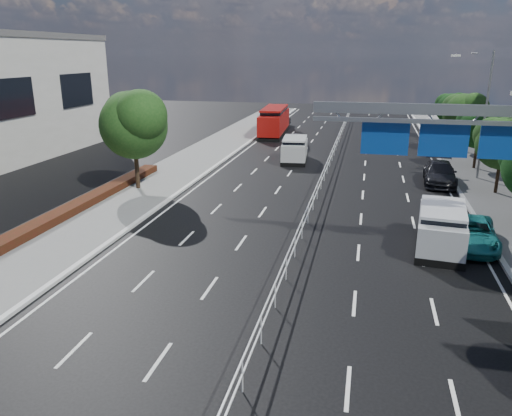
% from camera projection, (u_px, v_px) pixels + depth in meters
% --- Properties ---
extents(ground, '(160.00, 160.00, 0.00)m').
position_uv_depth(ground, '(249.00, 374.00, 14.33)').
color(ground, black).
rests_on(ground, ground).
extents(median_fence, '(0.05, 85.00, 1.02)m').
position_uv_depth(median_fence, '(323.00, 176.00, 35.12)').
color(median_fence, silver).
rests_on(median_fence, ground).
extents(overhead_gantry, '(10.24, 0.38, 7.45)m').
position_uv_depth(overhead_gantry, '(464.00, 134.00, 20.60)').
color(overhead_gantry, gray).
rests_on(overhead_gantry, ground).
extents(streetlight_far, '(2.78, 2.40, 9.00)m').
position_uv_depth(streetlight_far, '(482.00, 107.00, 34.78)').
color(streetlight_far, gray).
rests_on(streetlight_far, ground).
extents(near_tree_back, '(4.84, 4.51, 6.69)m').
position_uv_depth(near_tree_back, '(134.00, 121.00, 32.20)').
color(near_tree_back, black).
rests_on(near_tree_back, ground).
extents(far_tree_e, '(3.63, 3.38, 5.13)m').
position_uv_depth(far_tree_e, '(504.00, 140.00, 31.37)').
color(far_tree_e, black).
rests_on(far_tree_e, ground).
extents(far_tree_f, '(3.52, 3.28, 5.02)m').
position_uv_depth(far_tree_f, '(480.00, 125.00, 38.37)').
color(far_tree_f, black).
rests_on(far_tree_f, ground).
extents(far_tree_g, '(3.96, 3.69, 5.45)m').
position_uv_depth(far_tree_g, '(464.00, 111.00, 45.28)').
color(far_tree_g, black).
rests_on(far_tree_g, ground).
extents(far_tree_h, '(3.41, 3.18, 4.91)m').
position_uv_depth(far_tree_h, '(452.00, 107.00, 52.36)').
color(far_tree_h, black).
rests_on(far_tree_h, ground).
extents(white_minivan, '(2.40, 4.81, 2.02)m').
position_uv_depth(white_minivan, '(295.00, 150.00, 42.14)').
color(white_minivan, black).
rests_on(white_minivan, ground).
extents(red_bus, '(2.99, 10.24, 3.02)m').
position_uv_depth(red_bus, '(274.00, 120.00, 55.84)').
color(red_bus, black).
rests_on(red_bus, ground).
extents(near_car_silver, '(1.78, 4.26, 1.44)m').
position_uv_depth(near_car_silver, '(295.00, 140.00, 48.52)').
color(near_car_silver, '#A0A1A7').
rests_on(near_car_silver, ground).
extents(near_car_dark, '(2.04, 5.07, 1.64)m').
position_uv_depth(near_car_dark, '(280.00, 121.00, 61.45)').
color(near_car_dark, black).
rests_on(near_car_dark, ground).
extents(silver_minivan, '(2.62, 5.12, 2.04)m').
position_uv_depth(silver_minivan, '(441.00, 228.00, 23.26)').
color(silver_minivan, black).
rests_on(silver_minivan, ground).
extents(parked_car_teal, '(2.60, 4.96, 1.33)m').
position_uv_depth(parked_car_teal, '(472.00, 233.00, 23.64)').
color(parked_car_teal, '#1A7177').
rests_on(parked_car_teal, ground).
extents(parked_car_dark, '(2.43, 5.32, 1.51)m').
position_uv_depth(parked_car_dark, '(440.00, 173.00, 34.95)').
color(parked_car_dark, black).
rests_on(parked_car_dark, ground).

